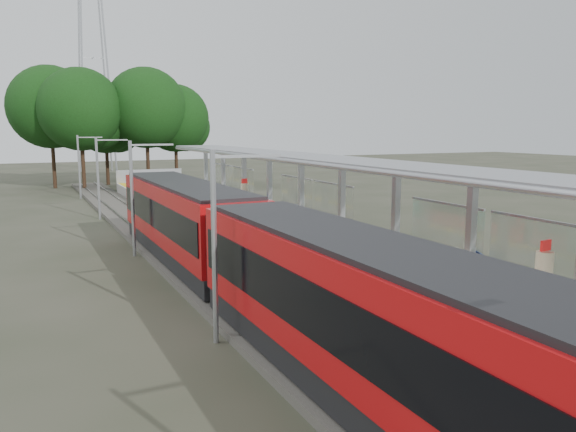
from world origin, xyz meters
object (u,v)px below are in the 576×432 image
object	(u,v)px
info_pillar_far	(245,197)
info_pillar_near	(543,282)
bench_mid	(254,202)
litter_bin	(337,237)
bench_far	(235,198)
bench_near	(477,263)
train	(243,248)

from	to	relation	value
info_pillar_far	info_pillar_near	bearing A→B (deg)	-103.60
bench_mid	litter_bin	world-z (taller)	bench_mid
bench_mid	bench_far	distance (m)	3.53
bench_near	info_pillar_far	xyz separation A→B (m)	(-1.43, 17.56, 0.36)
bench_mid	bench_far	size ratio (longest dim) A/B	1.30
bench_near	bench_far	xyz separation A→B (m)	(-1.00, 20.34, -0.02)
info_pillar_far	bench_mid	bearing A→B (deg)	-81.17
bench_near	litter_bin	distance (m)	6.29
train	bench_far	size ratio (longest dim) A/B	20.16
info_pillar_near	bench_near	bearing A→B (deg)	64.41
bench_mid	info_pillar_far	size ratio (longest dim) A/B	0.90
bench_mid	info_pillar_near	xyz separation A→B (m)	(-0.04, -20.36, 0.27)
info_pillar_near	litter_bin	bearing A→B (deg)	86.59
info_pillar_far	litter_bin	distance (m)	11.57
bench_mid	litter_bin	bearing A→B (deg)	-103.98
bench_near	bench_mid	distance (m)	16.86
bench_far	litter_bin	size ratio (longest dim) A/B	1.34
bench_near	litter_bin	size ratio (longest dim) A/B	1.42
info_pillar_near	litter_bin	size ratio (longest dim) A/B	2.00
bench_mid	bench_far	xyz separation A→B (m)	(0.11, 3.52, -0.13)
info_pillar_far	bench_far	bearing A→B (deg)	66.96
bench_near	bench_far	bearing A→B (deg)	117.41
train	info_pillar_near	xyz separation A→B (m)	(5.95, -6.80, -0.17)
bench_near	bench_mid	xyz separation A→B (m)	(-1.11, 16.82, 0.11)
bench_far	info_pillar_near	size ratio (longest dim) A/B	0.67
info_pillar_near	litter_bin	world-z (taller)	info_pillar_near
train	litter_bin	distance (m)	5.94
train	bench_far	xyz separation A→B (m)	(6.09, 17.09, -0.57)
bench_near	info_pillar_near	world-z (taller)	info_pillar_near
info_pillar_near	info_pillar_far	xyz separation A→B (m)	(-0.28, 21.11, -0.02)
bench_far	litter_bin	bearing A→B (deg)	-88.82
info_pillar_near	bench_far	bearing A→B (deg)	81.97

